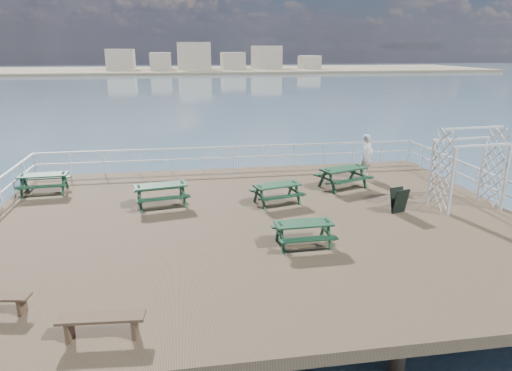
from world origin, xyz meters
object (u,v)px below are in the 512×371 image
at_px(picnic_table_d, 161,190).
at_px(picnic_table_e, 304,229).
at_px(picnic_table_c, 343,173).
at_px(trellis_arbor, 468,172).
at_px(person, 367,157).
at_px(picnic_table_a, 44,179).
at_px(picnic_table_b, 277,190).
at_px(flat_bench_far, 102,321).

relative_size(picnic_table_d, picnic_table_e, 1.23).
distance_m(picnic_table_c, trellis_arbor, 4.67).
bearing_deg(picnic_table_d, picnic_table_c, -1.26).
distance_m(picnic_table_d, picnic_table_e, 5.94).
relative_size(picnic_table_c, person, 1.19).
bearing_deg(trellis_arbor, picnic_table_a, 160.19).
distance_m(picnic_table_b, picnic_table_d, 4.22).
distance_m(picnic_table_e, flat_bench_far, 6.25).
xyz_separation_m(flat_bench_far, trellis_arbor, (11.66, 5.95, 0.93)).
relative_size(picnic_table_a, picnic_table_c, 0.82).
bearing_deg(picnic_table_e, person, 53.35).
relative_size(flat_bench_far, trellis_arbor, 0.59).
bearing_deg(person, flat_bench_far, -167.57).
bearing_deg(picnic_table_a, picnic_table_d, -29.30).
relative_size(picnic_table_a, picnic_table_b, 0.95).
bearing_deg(picnic_table_a, trellis_arbor, -18.45).
xyz_separation_m(flat_bench_far, person, (9.61, 10.10, 0.61)).
height_order(picnic_table_d, picnic_table_e, picnic_table_d).
height_order(picnic_table_a, flat_bench_far, picnic_table_a).
distance_m(picnic_table_b, person, 5.28).
bearing_deg(trellis_arbor, person, 111.45).
xyz_separation_m(picnic_table_b, picnic_table_d, (-4.20, 0.41, 0.05)).
distance_m(picnic_table_a, picnic_table_c, 11.95).
distance_m(picnic_table_c, picnic_table_d, 7.37).
bearing_deg(person, picnic_table_a, 146.08).
distance_m(picnic_table_a, picnic_table_e, 10.91).
height_order(picnic_table_e, trellis_arbor, trellis_arbor).
xyz_separation_m(picnic_table_a, picnic_table_c, (11.89, -1.12, 0.03)).
distance_m(picnic_table_a, flat_bench_far, 10.76).
xyz_separation_m(picnic_table_b, picnic_table_e, (-0.00, -3.79, -0.01)).
bearing_deg(picnic_table_d, picnic_table_b, -15.57).
bearing_deg(trellis_arbor, picnic_table_d, 165.25).
bearing_deg(picnic_table_e, picnic_table_d, 133.49).
relative_size(picnic_table_b, trellis_arbor, 0.68).
distance_m(picnic_table_c, picnic_table_e, 6.14).
bearing_deg(picnic_table_b, person, 16.41).
height_order(picnic_table_a, person, person).
xyz_separation_m(picnic_table_a, picnic_table_d, (4.61, -2.24, 0.02)).
bearing_deg(flat_bench_far, trellis_arbor, 31.37).
bearing_deg(trellis_arbor, flat_bench_far, -157.74).
distance_m(picnic_table_b, flat_bench_far, 9.00).
xyz_separation_m(picnic_table_d, picnic_table_e, (4.20, -4.20, -0.06)).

